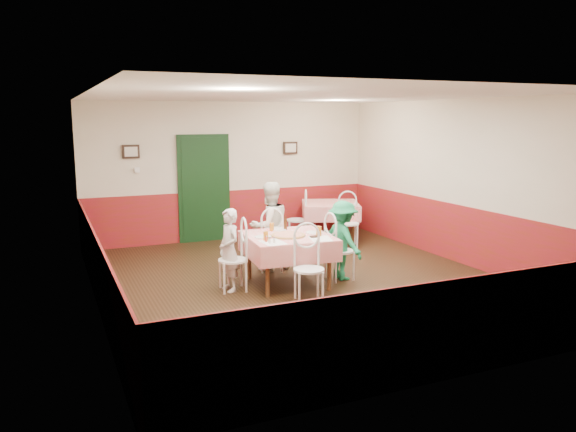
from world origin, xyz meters
name	(u,v)px	position (x,y,z in m)	size (l,w,h in m)	color
floor	(304,282)	(0.00, 0.00, 0.00)	(7.00, 7.00, 0.00)	black
ceiling	(304,96)	(0.00, 0.00, 2.80)	(7.00, 7.00, 0.00)	white
back_wall	(232,171)	(0.00, 3.50, 1.40)	(6.00, 0.10, 2.80)	beige
front_wall	(465,237)	(0.00, -3.50, 1.40)	(6.00, 0.10, 2.80)	beige
left_wall	(92,204)	(-3.00, 0.00, 1.40)	(0.10, 7.00, 2.80)	beige
right_wall	(463,182)	(3.00, 0.00, 1.40)	(0.10, 7.00, 2.80)	beige
wainscot_back	(233,214)	(0.00, 3.48, 0.50)	(6.00, 0.03, 1.00)	maroon
wainscot_front	(458,328)	(0.00, -3.48, 0.50)	(6.00, 0.03, 1.00)	maroon
wainscot_left	(97,272)	(-2.98, 0.00, 0.50)	(0.03, 7.00, 1.00)	maroon
wainscot_right	(460,234)	(2.98, 0.00, 0.50)	(0.03, 7.00, 1.00)	maroon
door	(204,190)	(-0.60, 3.45, 1.05)	(0.96, 0.06, 2.10)	black
picture_left	(131,152)	(-2.00, 3.45, 1.85)	(0.32, 0.03, 0.26)	black
picture_right	(290,148)	(1.30, 3.45, 1.85)	(0.32, 0.03, 0.26)	black
thermostat	(137,170)	(-1.90, 3.45, 1.50)	(0.10, 0.03, 0.10)	white
main_table	(288,260)	(-0.27, -0.02, 0.38)	(1.22, 1.22, 0.77)	red
second_table	(330,221)	(1.83, 2.60, 0.38)	(1.12, 1.12, 0.77)	red
chair_left	(233,260)	(-1.11, 0.04, 0.45)	(0.42, 0.42, 0.90)	white
chair_right	(340,251)	(0.58, -0.08, 0.45)	(0.42, 0.42, 0.90)	white
chair_far	(271,244)	(-0.21, 0.83, 0.45)	(0.42, 0.42, 0.90)	white
chair_near	(309,270)	(-0.33, -0.86, 0.45)	(0.42, 0.42, 0.90)	white
chair_second_a	(297,220)	(1.08, 2.60, 0.45)	(0.42, 0.42, 0.90)	white
chair_second_b	(348,224)	(1.83, 1.85, 0.45)	(0.42, 0.42, 0.90)	white
pizza	(288,235)	(-0.30, -0.09, 0.78)	(0.49, 0.49, 0.03)	#B74723
plate_left	(263,237)	(-0.67, -0.01, 0.77)	(0.25, 0.25, 0.01)	white
plate_right	(314,233)	(0.16, -0.03, 0.77)	(0.25, 0.25, 0.01)	white
plate_far	(278,229)	(-0.25, 0.41, 0.77)	(0.25, 0.25, 0.01)	white
glass_a	(266,236)	(-0.70, -0.23, 0.82)	(0.07, 0.07, 0.13)	#BF7219
glass_b	(319,231)	(0.12, -0.26, 0.83)	(0.08, 0.08, 0.15)	#BF7219
glass_c	(272,227)	(-0.37, 0.38, 0.82)	(0.07, 0.07, 0.12)	#BF7219
beer_bottle	(285,224)	(-0.14, 0.37, 0.86)	(0.05, 0.05, 0.19)	#381C0A
shaker_a	(269,240)	(-0.73, -0.42, 0.81)	(0.04, 0.04, 0.09)	silver
shaker_b	(274,240)	(-0.66, -0.43, 0.81)	(0.04, 0.04, 0.09)	silver
shaker_c	(266,239)	(-0.73, -0.32, 0.81)	(0.04, 0.04, 0.09)	#B23319
menu_left	(273,242)	(-0.66, -0.38, 0.76)	(0.30, 0.40, 0.00)	white
menu_right	(321,239)	(0.07, -0.43, 0.76)	(0.30, 0.40, 0.00)	white
wallet	(314,237)	(0.02, -0.31, 0.77)	(0.11, 0.09, 0.02)	black
diner_left	(229,250)	(-1.16, 0.05, 0.60)	(0.44, 0.29, 1.21)	gray
diner_far	(270,226)	(-0.20, 0.88, 0.73)	(0.71, 0.55, 1.46)	gray
diner_right	(343,240)	(0.63, -0.08, 0.62)	(0.80, 0.46, 1.23)	gray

